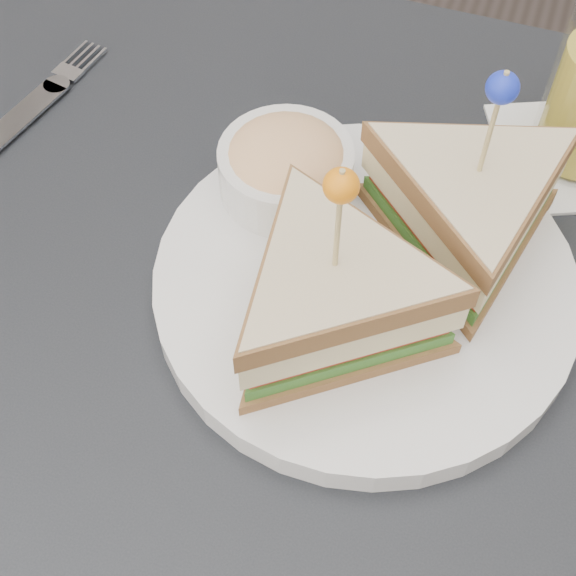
# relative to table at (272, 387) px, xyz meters

# --- Properties ---
(table) EXTENTS (0.80, 0.80, 0.75)m
(table) POSITION_rel_table_xyz_m (0.00, 0.00, 0.00)
(table) COLOR black
(table) RESTS_ON ground
(plate_meal) EXTENTS (0.34, 0.34, 0.18)m
(plate_meal) POSITION_rel_table_xyz_m (0.06, 0.06, 0.12)
(plate_meal) COLOR silver
(plate_meal) RESTS_ON table
(cutlery_fork) EXTENTS (0.05, 0.17, 0.00)m
(cutlery_fork) POSITION_rel_table_xyz_m (-0.27, 0.16, 0.08)
(cutlery_fork) COLOR white
(cutlery_fork) RESTS_ON table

